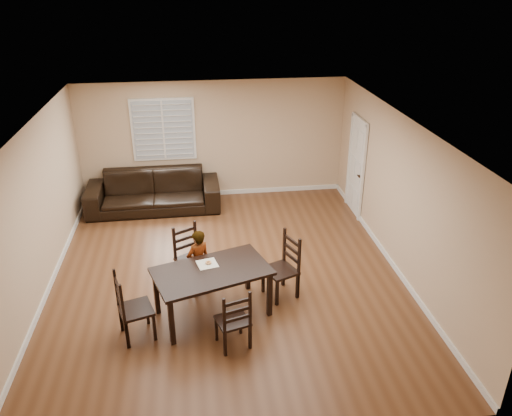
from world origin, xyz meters
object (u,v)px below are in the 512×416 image
at_px(chair_far, 236,324).
at_px(chair_right, 287,267).
at_px(sofa, 154,191).
at_px(chair_left, 127,310).
at_px(chair_near, 188,256).
at_px(child, 198,263).
at_px(dining_table, 212,275).
at_px(donut, 208,262).

xyz_separation_m(chair_far, chair_right, (0.96, 1.26, 0.06)).
bearing_deg(sofa, chair_left, -92.32).
bearing_deg(chair_near, child, -98.51).
distance_m(chair_far, chair_right, 1.59).
xyz_separation_m(dining_table, chair_right, (1.23, 0.41, -0.22)).
distance_m(dining_table, donut, 0.22).
height_order(chair_right, sofa, chair_right).
bearing_deg(chair_right, donut, -102.89).
relative_size(chair_left, chair_right, 0.98).
bearing_deg(chair_left, sofa, -19.52).
distance_m(chair_near, donut, 0.96).
xyz_separation_m(chair_near, donut, (0.32, -0.83, 0.35)).
distance_m(dining_table, sofa, 4.14).
xyz_separation_m(dining_table, child, (-0.19, 0.59, -0.13)).
distance_m(chair_near, child, 0.48).
distance_m(chair_left, chair_right, 2.60).
bearing_deg(chair_far, chair_right, -143.68).
distance_m(dining_table, chair_near, 1.11).
distance_m(chair_near, sofa, 3.05).
bearing_deg(chair_left, child, -64.26).
distance_m(child, donut, 0.49).
distance_m(chair_left, donut, 1.38).
bearing_deg(donut, chair_far, -73.24).
xyz_separation_m(chair_near, child, (0.17, -0.43, 0.11)).
bearing_deg(chair_left, chair_right, -89.40).
bearing_deg(chair_far, child, -88.53).
distance_m(dining_table, chair_right, 1.32).
bearing_deg(donut, chair_right, 10.04).
relative_size(chair_right, donut, 11.51).
relative_size(dining_table, child, 1.65).
xyz_separation_m(donut, sofa, (-1.06, 3.79, -0.40)).
relative_size(child, sofa, 0.40).
relative_size(chair_left, sofa, 0.37).
bearing_deg(chair_right, sofa, -169.76).
relative_size(dining_table, chair_left, 1.80).
height_order(dining_table, chair_near, chair_near).
relative_size(chair_far, chair_right, 0.88).
bearing_deg(chair_far, donut, -89.70).
distance_m(chair_far, sofa, 5.02).
relative_size(chair_near, chair_left, 0.97).
xyz_separation_m(chair_near, chair_left, (-0.88, -1.42, 0.01)).
distance_m(dining_table, chair_left, 1.32).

